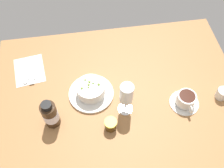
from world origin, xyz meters
The scene contains 8 objects.
ground_plane centered at (0.00, 0.00, -1.50)cm, with size 110.00×84.00×3.00cm, color #9E6B3D.
porridge_bowl centered at (12.33, -3.14, 3.26)cm, with size 19.79×19.79×7.60cm.
cutlery_setting centered at (40.00, -20.12, 0.26)cm, with size 15.56×18.43×0.90cm.
coffee_cup centered at (-27.16, 7.46, 2.88)cm, with size 12.69×13.15×6.15cm.
creamer_jug centered at (-43.87, 6.40, 2.55)cm, with size 5.46×5.46×5.53cm.
wine_glass centered at (-1.33, 6.35, 11.62)cm, with size 6.34×6.34×17.30cm.
jam_jar centered at (6.09, 13.88, 2.65)cm, with size 5.16×5.16×5.23cm.
sauce_bottle_brown centered at (29.31, 7.92, 6.73)cm, with size 6.29×6.29×15.01cm.
Camera 1 is at (12.00, 57.12, 98.56)cm, focal length 41.48 mm.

